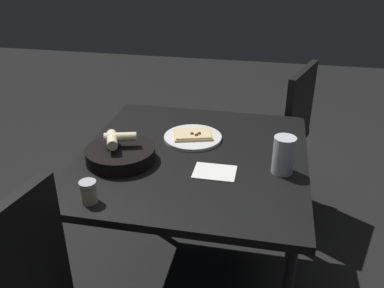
{
  "coord_description": "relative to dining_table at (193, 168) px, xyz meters",
  "views": [
    {
      "loc": [
        0.29,
        -1.47,
        1.53
      ],
      "look_at": [
        -0.0,
        -0.02,
        0.78
      ],
      "focal_mm": 38.87,
      "sensor_mm": 36.0,
      "label": 1
    }
  ],
  "objects": [
    {
      "name": "ground",
      "position": [
        0.0,
        0.0,
        -0.65
      ],
      "size": [
        8.0,
        8.0,
        0.0
      ],
      "primitive_type": "plane",
      "color": "black"
    },
    {
      "name": "dining_table",
      "position": [
        0.0,
        0.0,
        0.0
      ],
      "size": [
        0.92,
        0.97,
        0.72
      ],
      "color": "black",
      "rests_on": "ground"
    },
    {
      "name": "pizza_plate",
      "position": [
        -0.03,
        0.14,
        0.08
      ],
      "size": [
        0.25,
        0.25,
        0.04
      ],
      "color": "silver",
      "rests_on": "dining_table"
    },
    {
      "name": "bread_basket",
      "position": [
        -0.27,
        -0.11,
        0.1
      ],
      "size": [
        0.28,
        0.28,
        0.12
      ],
      "color": "black",
      "rests_on": "dining_table"
    },
    {
      "name": "beer_glass",
      "position": [
        0.36,
        -0.07,
        0.13
      ],
      "size": [
        0.08,
        0.08,
        0.15
      ],
      "color": "silver",
      "rests_on": "dining_table"
    },
    {
      "name": "pepper_shaker",
      "position": [
        -0.28,
        -0.4,
        0.1
      ],
      "size": [
        0.06,
        0.06,
        0.08
      ],
      "color": "#BFB299",
      "rests_on": "dining_table"
    },
    {
      "name": "napkin",
      "position": [
        0.11,
        -0.12,
        0.07
      ],
      "size": [
        0.16,
        0.12,
        0.0
      ],
      "color": "white",
      "rests_on": "dining_table"
    },
    {
      "name": "chair_near",
      "position": [
        0.34,
        0.75,
        -0.13
      ],
      "size": [
        0.56,
        0.56,
        0.89
      ],
      "color": "black",
      "rests_on": "ground"
    }
  ]
}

